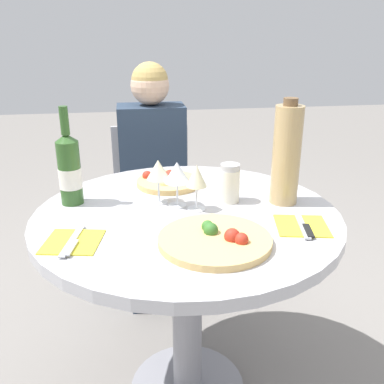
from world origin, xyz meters
name	(u,v)px	position (x,y,z in m)	size (l,w,h in m)	color
dining_table	(187,251)	(0.00, 0.00, 0.60)	(0.98, 0.98, 0.74)	gray
chair_behind_diner	(153,207)	(-0.06, 0.87, 0.40)	(0.41, 0.41, 0.81)	#ADADB2
seated_diner	(154,194)	(-0.06, 0.74, 0.52)	(0.32, 0.41, 1.15)	#28384C
pizza_large	(216,239)	(0.05, -0.23, 0.75)	(0.31, 0.31, 0.05)	#DBB26B
pizza_small_far	(168,181)	(-0.04, 0.26, 0.76)	(0.24, 0.24, 0.05)	#DBB26B
wine_bottle	(69,169)	(-0.37, 0.13, 0.86)	(0.08, 0.08, 0.33)	#2D5623
tall_carafe	(286,155)	(0.33, 0.03, 0.91)	(0.09, 0.09, 0.35)	tan
sugar_shaker	(230,183)	(0.16, 0.07, 0.81)	(0.07, 0.07, 0.13)	silver
wine_glass_front_right	(197,177)	(0.03, 0.01, 0.85)	(0.07, 0.07, 0.15)	silver
wine_glass_center	(177,173)	(-0.02, 0.05, 0.86)	(0.08, 0.08, 0.15)	silver
wine_glass_back_left	(158,171)	(-0.08, 0.09, 0.85)	(0.08, 0.08, 0.15)	silver
place_setting_left	(73,242)	(-0.34, -0.17, 0.74)	(0.18, 0.19, 0.01)	yellow
place_setting_right	(302,226)	(0.32, -0.16, 0.74)	(0.18, 0.19, 0.01)	yellow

